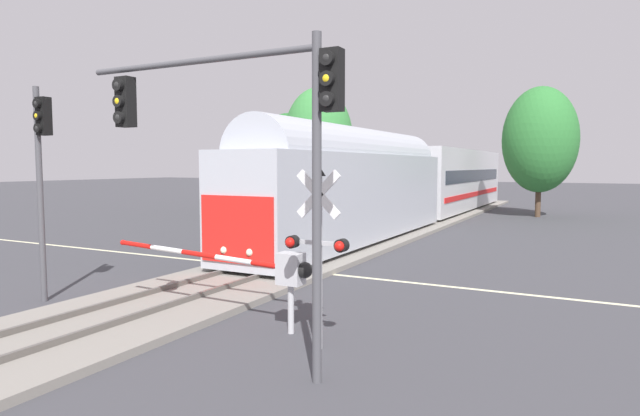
% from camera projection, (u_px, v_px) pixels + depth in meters
% --- Properties ---
extents(ground_plane, '(220.00, 220.00, 0.00)m').
position_uv_depth(ground_plane, '(279.00, 269.00, 19.18)').
color(ground_plane, '#3D3D42').
extents(road_centre_stripe, '(44.00, 0.20, 0.01)m').
position_uv_depth(road_centre_stripe, '(279.00, 269.00, 19.18)').
color(road_centre_stripe, beige).
rests_on(road_centre_stripe, ground).
extents(railway_track, '(4.40, 80.00, 0.32)m').
position_uv_depth(railway_track, '(279.00, 266.00, 19.17)').
color(railway_track, gray).
rests_on(railway_track, ground).
extents(commuter_train, '(3.04, 40.22, 5.16)m').
position_uv_depth(commuter_train, '(416.00, 180.00, 33.17)').
color(commuter_train, '#B2B7C1').
rests_on(commuter_train, railway_track).
extents(crossing_gate_near, '(5.73, 0.40, 1.80)m').
position_uv_depth(crossing_gate_near, '(267.00, 268.00, 11.98)').
color(crossing_gate_near, '#B7B7BC').
rests_on(crossing_gate_near, ground).
extents(crossing_signal_mast, '(1.36, 0.44, 3.72)m').
position_uv_depth(crossing_signal_mast, '(318.00, 238.00, 10.61)').
color(crossing_signal_mast, '#B2B2B7').
rests_on(crossing_signal_mast, ground).
extents(crossing_gate_far, '(5.58, 0.40, 1.80)m').
position_uv_depth(crossing_gate_far, '(284.00, 212.00, 26.16)').
color(crossing_gate_far, '#B7B7BC').
rests_on(crossing_gate_far, ground).
extents(traffic_signal_median, '(0.53, 0.38, 5.80)m').
position_uv_depth(traffic_signal_median, '(41.00, 159.00, 14.21)').
color(traffic_signal_median, '#4C4C51').
rests_on(traffic_signal_median, ground).
extents(traffic_signal_near_right, '(5.58, 0.38, 5.88)m').
position_uv_depth(traffic_signal_near_right, '(242.00, 122.00, 9.45)').
color(traffic_signal_near_right, '#4C4C51').
rests_on(traffic_signal_near_right, ground).
extents(elm_centre_background, '(5.20, 5.20, 9.32)m').
position_uv_depth(elm_centre_background, '(540.00, 140.00, 38.05)').
color(elm_centre_background, '#4C3828').
rests_on(elm_centre_background, ground).
extents(pine_left_background, '(5.74, 5.74, 8.18)m').
position_uv_depth(pine_left_background, '(290.00, 145.00, 45.72)').
color(pine_left_background, '#4C3828').
rests_on(pine_left_background, ground).
extents(oak_behind_train, '(5.08, 5.08, 9.38)m').
position_uv_depth(oak_behind_train, '(318.00, 140.00, 39.01)').
color(oak_behind_train, '#4C3828').
rests_on(oak_behind_train, ground).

